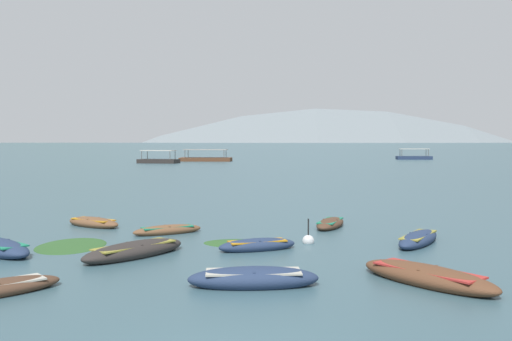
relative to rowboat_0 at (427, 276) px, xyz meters
The scene contains 18 objects.
ground_plane 1493.33m from the rowboat_0, 90.20° to the left, with size 6000.00×6000.00×0.00m, color #385660.
mountain_1 1939.20m from the rowboat_0, 105.11° to the left, with size 1555.12×1555.12×382.80m, color slate.
mountain_2 1680.61m from the rowboat_0, 87.88° to the left, with size 1509.07×1509.07×529.17m, color slate.
mountain_3 1618.65m from the rowboat_0, 70.07° to the left, with size 521.50×521.50×213.64m, color #56665B.
rowboat_0 is the anchor object (origin of this frame).
rowboat_1 6.33m from the rowboat_0, 78.21° to the left, with size 2.83×3.86×0.60m.
rowboat_3 5.03m from the rowboat_0, behind, with size 3.84×1.58×0.69m.
rowboat_4 10.49m from the rowboat_0, 100.06° to the left, with size 2.04×3.31×0.51m.
rowboat_6 10.00m from the rowboat_0, 160.43° to the left, with size 3.65×4.18×0.67m.
rowboat_7 12.31m from the rowboat_0, 138.48° to the left, with size 3.16×2.39×0.49m.
rowboat_8 16.62m from the rowboat_0, 142.64° to the left, with size 3.34×2.58×0.55m.
rowboat_10 6.92m from the rowboat_0, 137.38° to the left, with size 3.17×2.03×0.55m.
ferry_0 95.04m from the rowboat_0, 101.44° to the left, with size 10.34×4.41×2.54m.
ferry_1 107.96m from the rowboat_0, 76.58° to the left, with size 7.46×2.71×2.54m.
ferry_2 87.33m from the rowboat_0, 107.44° to the left, with size 7.77×4.54×2.54m.
mooring_buoy 6.86m from the rowboat_0, 116.89° to the left, with size 0.48×0.48×1.14m.
weed_patch_0 13.45m from the rowboat_0, 157.42° to the left, with size 3.47×2.63×0.14m, color #2D5628.
weed_patch_1 8.29m from the rowboat_0, 134.44° to the left, with size 3.05×1.89×0.14m, color #2D5628.
Camera 1 is at (0.93, -9.21, 4.13)m, focal length 38.67 mm.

